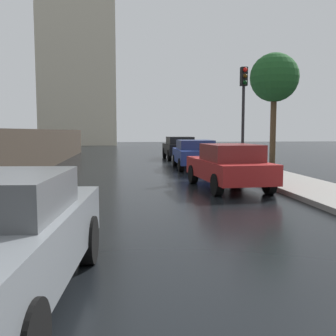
% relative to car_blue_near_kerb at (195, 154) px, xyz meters
% --- Properties ---
extents(ground, '(120.00, 120.00, 0.00)m').
position_rel_car_blue_near_kerb_xyz_m(ground, '(-2.85, -15.01, -0.73)').
color(ground, black).
extents(car_blue_near_kerb, '(1.98, 3.91, 1.38)m').
position_rel_car_blue_near_kerb_xyz_m(car_blue_near_kerb, '(0.00, 0.00, 0.00)').
color(car_blue_near_kerb, navy).
rests_on(car_blue_near_kerb, ground).
extents(car_red_far_ahead, '(2.04, 4.22, 1.41)m').
position_rel_car_blue_near_kerb_xyz_m(car_red_far_ahead, '(-0.13, -6.52, -0.00)').
color(car_red_far_ahead, maroon).
rests_on(car_red_far_ahead, ground).
extents(car_black_behind_camera, '(1.88, 3.91, 1.45)m').
position_rel_car_blue_near_kerb_xyz_m(car_black_behind_camera, '(0.15, 6.44, 0.04)').
color(car_black_behind_camera, black).
rests_on(car_black_behind_camera, ground).
extents(traffic_light, '(0.26, 0.39, 4.26)m').
position_rel_car_blue_near_kerb_xyz_m(traffic_light, '(1.44, -2.97, 2.37)').
color(traffic_light, black).
rests_on(traffic_light, sidewalk_strip).
extents(street_tree_near, '(2.47, 2.47, 5.77)m').
position_rel_car_blue_near_kerb_xyz_m(street_tree_near, '(4.22, 0.79, 3.75)').
color(street_tree_near, '#4C3823').
rests_on(street_tree_near, ground).
extents(distant_tower, '(9.67, 11.27, 34.14)m').
position_rel_car_blue_near_kerb_xyz_m(distant_tower, '(-9.16, 35.18, 14.55)').
color(distant_tower, beige).
rests_on(distant_tower, ground).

